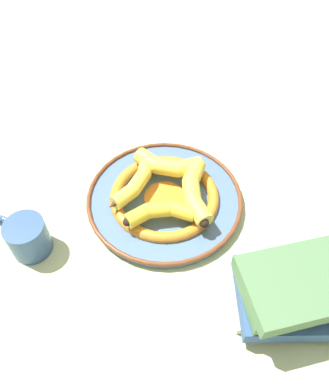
{
  "coord_description": "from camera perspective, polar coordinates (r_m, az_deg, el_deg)",
  "views": [
    {
      "loc": [
        -0.43,
        0.32,
        0.69
      ],
      "look_at": [
        0.02,
        0.01,
        0.04
      ],
      "focal_mm": 35.0,
      "sensor_mm": 36.0,
      "label": 1
    }
  ],
  "objects": [
    {
      "name": "decorative_bowl",
      "position": [
        0.87,
        0.0,
        -0.9
      ],
      "size": [
        0.36,
        0.36,
        0.03
      ],
      "color": "slate",
      "rests_on": "ground_plane"
    },
    {
      "name": "banana_a",
      "position": [
        0.89,
        0.31,
        4.18
      ],
      "size": [
        0.15,
        0.13,
        0.04
      ],
      "rotation": [
        0.0,
        0.0,
        3.9
      ],
      "color": "yellow",
      "rests_on": "decorative_bowl"
    },
    {
      "name": "ground_plane",
      "position": [
        0.87,
        1.66,
        -2.19
      ],
      "size": [
        2.8,
        2.8,
        0.0
      ],
      "primitive_type": "plane",
      "color": "#B2C693"
    },
    {
      "name": "coffee_mug",
      "position": [
        0.82,
        -20.22,
        -6.38
      ],
      "size": [
        0.12,
        0.08,
        0.08
      ],
      "rotation": [
        0.0,
        0.0,
        0.44
      ],
      "color": "#335184",
      "rests_on": "ground_plane"
    },
    {
      "name": "banana_d",
      "position": [
        0.86,
        -4.37,
        1.5
      ],
      "size": [
        0.11,
        0.17,
        0.03
      ],
      "rotation": [
        0.0,
        0.0,
        -1.04
      ],
      "color": "yellow",
      "rests_on": "decorative_bowl"
    },
    {
      "name": "book_stack",
      "position": [
        0.74,
        18.9,
        -14.16
      ],
      "size": [
        0.24,
        0.25,
        0.12
      ],
      "rotation": [
        0.0,
        0.0,
        4.24
      ],
      "color": "silver",
      "rests_on": "ground_plane"
    },
    {
      "name": "banana_c",
      "position": [
        0.8,
        -0.38,
        -3.05
      ],
      "size": [
        0.1,
        0.16,
        0.03
      ],
      "rotation": [
        0.0,
        0.0,
        1.11
      ],
      "color": "yellow",
      "rests_on": "decorative_bowl"
    },
    {
      "name": "banana_b",
      "position": [
        0.84,
        4.58,
        0.29
      ],
      "size": [
        0.18,
        0.13,
        0.04
      ],
      "rotation": [
        0.0,
        0.0,
        2.59
      ],
      "color": "yellow",
      "rests_on": "decorative_bowl"
    }
  ]
}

